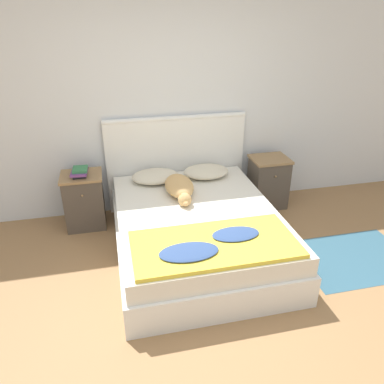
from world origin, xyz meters
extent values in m
plane|color=#997047|center=(0.00, 0.00, 0.00)|extent=(16.00, 16.00, 0.00)
cube|color=silver|center=(0.00, 2.13, 1.27)|extent=(9.00, 0.06, 2.55)
cube|color=white|center=(0.11, 1.02, 0.15)|extent=(1.58, 2.03, 0.30)
cube|color=silver|center=(0.11, 1.02, 0.39)|extent=(1.52, 1.97, 0.18)
cube|color=white|center=(0.11, 2.06, 0.56)|extent=(1.66, 0.04, 1.12)
cylinder|color=white|center=(0.11, 2.06, 1.12)|extent=(1.66, 0.06, 0.06)
cube|color=#4C4238|center=(-1.00, 1.81, 0.30)|extent=(0.42, 0.37, 0.60)
cube|color=#937047|center=(-1.00, 1.81, 0.62)|extent=(0.44, 0.39, 0.03)
sphere|color=#937047|center=(-1.00, 1.62, 0.47)|extent=(0.02, 0.02, 0.02)
cube|color=#4C4238|center=(1.21, 1.81, 0.30)|extent=(0.42, 0.37, 0.60)
cube|color=#937047|center=(1.21, 1.81, 0.62)|extent=(0.44, 0.39, 0.03)
sphere|color=#937047|center=(1.21, 1.62, 0.47)|extent=(0.02, 0.02, 0.02)
ellipsoid|color=beige|center=(-0.19, 1.79, 0.54)|extent=(0.53, 0.39, 0.12)
ellipsoid|color=beige|center=(0.41, 1.79, 0.54)|extent=(0.53, 0.39, 0.12)
cube|color=yellow|center=(0.11, 0.39, 0.50)|extent=(1.37, 0.67, 0.04)
ellipsoid|color=#334C7F|center=(-0.13, 0.29, 0.53)|extent=(0.48, 0.27, 0.03)
ellipsoid|color=#334C7F|center=(0.31, 0.46, 0.53)|extent=(0.41, 0.23, 0.03)
ellipsoid|color=tan|center=(0.01, 1.43, 0.57)|extent=(0.29, 0.50, 0.17)
sphere|color=tan|center=(0.01, 1.14, 0.55)|extent=(0.14, 0.14, 0.14)
ellipsoid|color=tan|center=(0.01, 1.08, 0.54)|extent=(0.06, 0.08, 0.06)
cone|color=tan|center=(-0.02, 1.15, 0.60)|extent=(0.04, 0.04, 0.05)
cone|color=tan|center=(0.05, 1.15, 0.60)|extent=(0.04, 0.04, 0.05)
ellipsoid|color=tan|center=(0.06, 1.64, 0.52)|extent=(0.16, 0.23, 0.06)
cube|color=#232328|center=(-1.01, 1.79, 0.65)|extent=(0.14, 0.21, 0.03)
cube|color=#703D7F|center=(-1.00, 1.78, 0.68)|extent=(0.19, 0.24, 0.03)
cube|color=#337547|center=(-0.99, 1.79, 0.70)|extent=(0.16, 0.18, 0.03)
cube|color=#335B70|center=(1.62, 0.54, 0.00)|extent=(1.14, 0.84, 0.00)
camera|label=1|loc=(-0.65, -2.08, 2.26)|focal=35.00mm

